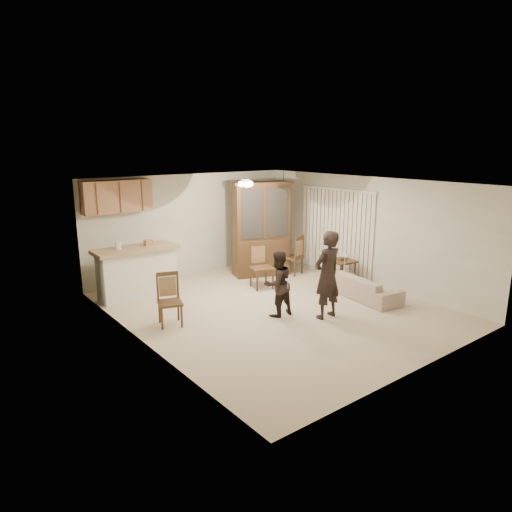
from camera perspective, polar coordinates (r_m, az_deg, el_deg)
floor at (r=9.22m, az=2.25°, el=-6.54°), size 6.50×6.50×0.00m
ceiling at (r=8.67m, az=2.41°, el=9.15°), size 5.50×6.50×0.02m
wall_back at (r=11.49m, az=-8.15°, el=3.89°), size 5.50×0.02×2.50m
wall_front at (r=6.78m, az=20.26°, el=-3.81°), size 5.50×0.02×2.50m
wall_left at (r=7.45m, az=-14.14°, el=-1.82°), size 0.02×6.50×2.50m
wall_right at (r=10.80m, az=13.61°, el=3.01°), size 0.02×6.50×2.50m
breakfast_bar at (r=10.07m, az=-14.62°, el=-2.21°), size 1.60×0.55×1.00m
bar_top at (r=9.94m, az=-14.81°, el=0.84°), size 1.75×0.70×0.08m
upper_cabinets at (r=10.41m, az=-17.00°, el=7.14°), size 1.50×0.34×0.70m
vertical_blinds at (r=11.37m, az=9.92°, el=2.95°), size 0.06×2.30×2.10m
ceiling_fixture at (r=9.74m, az=-1.28°, el=9.08°), size 0.36×0.36×0.20m
hanging_plant at (r=12.04m, az=3.43°, el=7.34°), size 0.43×0.37×0.48m
plant_cord at (r=12.00m, az=3.46°, el=8.88°), size 0.01×0.01×0.65m
sofa at (r=9.96m, az=13.46°, el=-3.13°), size 0.98×1.96×0.73m
adult at (r=8.57m, az=8.92°, el=-1.95°), size 0.67×0.45×1.80m
child at (r=8.63m, az=2.73°, el=-3.23°), size 0.67×0.53×1.35m
china_hutch at (r=11.27m, az=0.63°, el=3.30°), size 1.58×1.01×2.32m
side_table at (r=10.81m, az=10.64°, el=-1.97°), size 0.60×0.60×0.66m
chair_bar at (r=8.45m, az=-10.67°, el=-6.76°), size 0.53×0.53×0.95m
chair_hutch_left at (r=10.40m, az=0.72°, el=-2.42°), size 0.57×0.57×1.05m
chair_hutch_right at (r=11.55m, az=4.57°, el=-0.90°), size 0.54×0.54×0.99m
controller_adult at (r=8.23m, az=11.05°, el=0.06°), size 0.05×0.15×0.04m
controller_child at (r=8.38m, az=4.01°, el=-3.03°), size 0.04×0.11×0.03m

